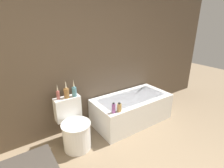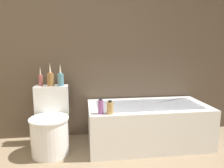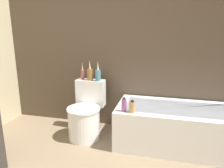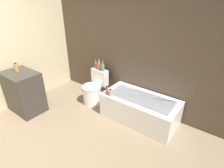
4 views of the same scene
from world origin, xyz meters
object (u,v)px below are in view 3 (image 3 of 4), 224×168
(vase_silver, at_px, (90,73))
(vase_bronze, at_px, (98,74))
(toilet, at_px, (86,115))
(bathtub, at_px, (176,126))
(shampoo_bottle_tall, at_px, (124,105))
(vase_gold, at_px, (83,74))
(shampoo_bottle_short, at_px, (132,107))

(vase_silver, relative_size, vase_bronze, 1.02)
(toilet, bearing_deg, bathtub, 2.15)
(shampoo_bottle_tall, bearing_deg, bathtub, 24.18)
(bathtub, distance_m, toilet, 1.16)
(vase_gold, bearing_deg, shampoo_bottle_tall, -34.15)
(shampoo_bottle_short, bearing_deg, vase_silver, 145.72)
(bathtub, height_order, vase_silver, vase_silver)
(bathtub, height_order, shampoo_bottle_tall, shampoo_bottle_tall)
(shampoo_bottle_tall, relative_size, shampoo_bottle_short, 1.15)
(vase_gold, distance_m, shampoo_bottle_tall, 0.85)
(toilet, relative_size, shampoo_bottle_tall, 4.38)
(bathtub, xyz_separation_m, vase_bronze, (-1.04, 0.15, 0.57))
(vase_gold, bearing_deg, shampoo_bottle_short, -31.51)
(toilet, xyz_separation_m, shampoo_bottle_short, (0.66, -0.24, 0.27))
(vase_gold, height_order, vase_bronze, vase_bronze)
(vase_bronze, bearing_deg, vase_silver, 173.88)
(toilet, distance_m, vase_bronze, 0.57)
(toilet, xyz_separation_m, vase_gold, (-0.12, 0.23, 0.51))
(shampoo_bottle_tall, distance_m, shampoo_bottle_short, 0.10)
(vase_gold, xyz_separation_m, shampoo_bottle_short, (0.77, -0.47, -0.24))
(shampoo_bottle_short, bearing_deg, shampoo_bottle_tall, 171.07)
(bathtub, distance_m, shampoo_bottle_short, 0.66)
(shampoo_bottle_short, bearing_deg, vase_bronze, 141.05)
(shampoo_bottle_short, bearing_deg, toilet, 159.79)
(shampoo_bottle_short, bearing_deg, bathtub, 29.50)
(toilet, height_order, vase_bronze, vase_bronze)
(vase_silver, height_order, shampoo_bottle_tall, vase_silver)
(vase_gold, xyz_separation_m, vase_bronze, (0.24, -0.04, 0.01))
(vase_silver, bearing_deg, shampoo_bottle_short, -34.28)
(bathtub, distance_m, vase_silver, 1.30)
(bathtub, bearing_deg, vase_gold, 171.55)
(vase_silver, distance_m, vase_bronze, 0.12)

